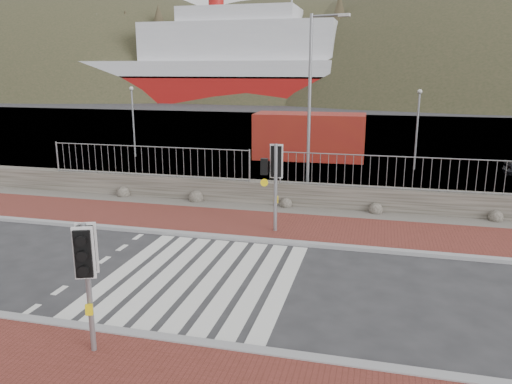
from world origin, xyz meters
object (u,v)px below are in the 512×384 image
(ferry, at_px, (202,67))
(streetlight, at_px, (312,100))
(traffic_signal_near, at_px, (86,262))
(shipping_container, at_px, (310,136))
(traffic_signal_far, at_px, (274,169))

(ferry, xyz_separation_m, streetlight, (26.28, -59.83, -1.38))
(traffic_signal_near, height_order, shipping_container, shipping_container)
(ferry, relative_size, traffic_signal_near, 19.80)
(traffic_signal_far, height_order, streetlight, streetlight)
(ferry, relative_size, traffic_signal_far, 17.38)
(traffic_signal_near, height_order, traffic_signal_far, traffic_signal_far)
(ferry, height_order, traffic_signal_far, ferry)
(traffic_signal_far, bearing_deg, shipping_container, -90.50)
(ferry, distance_m, traffic_signal_far, 69.01)
(traffic_signal_near, bearing_deg, streetlight, 58.09)
(shipping_container, bearing_deg, traffic_signal_near, -93.93)
(streetlight, relative_size, shipping_container, 1.12)
(streetlight, height_order, shipping_container, streetlight)
(traffic_signal_near, distance_m, traffic_signal_far, 7.86)
(ferry, bearing_deg, traffic_signal_near, -71.51)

